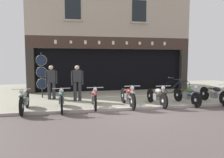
{
  "coord_description": "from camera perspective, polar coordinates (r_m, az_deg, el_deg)",
  "views": [
    {
      "loc": [
        -2.51,
        -7.53,
        1.9
      ],
      "look_at": [
        -0.53,
        2.57,
        0.98
      ],
      "focal_mm": 33.61,
      "sensor_mm": 36.0,
      "label": 1
    }
  ],
  "objects": [
    {
      "name": "ground",
      "position": [
        7.27,
        9.69,
        -10.41
      ],
      "size": [
        22.03,
        22.0,
        0.18
      ],
      "color": "gray"
    },
    {
      "name": "shop_facade",
      "position": [
        14.73,
        -1.3,
        4.63
      ],
      "size": [
        10.33,
        4.42,
        6.65
      ],
      "color": "black",
      "rests_on": "ground"
    },
    {
      "name": "motorcycle_far_left",
      "position": [
        8.44,
        -22.73,
        -5.28
      ],
      "size": [
        0.62,
        2.0,
        0.93
      ],
      "rotation": [
        0.0,
        0.0,
        3.2
      ],
      "color": "black",
      "rests_on": "ground"
    },
    {
      "name": "motorcycle_left",
      "position": [
        8.27,
        -13.59,
        -5.24
      ],
      "size": [
        0.62,
        2.08,
        0.93
      ],
      "rotation": [
        0.0,
        0.0,
        3.19
      ],
      "color": "black",
      "rests_on": "ground"
    },
    {
      "name": "motorcycle_center_left",
      "position": [
        8.46,
        -4.89,
        -5.01
      ],
      "size": [
        0.62,
        1.93,
        0.91
      ],
      "rotation": [
        0.0,
        0.0,
        3.1
      ],
      "color": "black",
      "rests_on": "ground"
    },
    {
      "name": "motorcycle_center",
      "position": [
        8.69,
        4.34,
        -4.61
      ],
      "size": [
        0.62,
        2.04,
        0.93
      ],
      "rotation": [
        0.0,
        0.0,
        3.15
      ],
      "color": "black",
      "rests_on": "ground"
    },
    {
      "name": "motorcycle_center_right",
      "position": [
        9.05,
        12.11,
        -4.42
      ],
      "size": [
        0.62,
        1.94,
        0.9
      ],
      "rotation": [
        0.0,
        0.0,
        3.17
      ],
      "color": "black",
      "rests_on": "ground"
    },
    {
      "name": "motorcycle_right",
      "position": [
        9.6,
        19.71,
        -4.08
      ],
      "size": [
        0.62,
        1.93,
        0.9
      ],
      "rotation": [
        0.0,
        0.0,
        3.21
      ],
      "color": "black",
      "rests_on": "ground"
    },
    {
      "name": "motorcycle_far_right",
      "position": [
        10.33,
        26.07,
        -3.61
      ],
      "size": [
        0.62,
        2.05,
        0.92
      ],
      "rotation": [
        0.0,
        0.0,
        3.12
      ],
      "color": "black",
      "rests_on": "ground"
    },
    {
      "name": "salesman_left",
      "position": [
        10.58,
        -16.18,
        -0.41
      ],
      "size": [
        0.56,
        0.27,
        1.65
      ],
      "rotation": [
        0.0,
        0.0,
        3.25
      ],
      "color": "#2D2D33",
      "rests_on": "ground"
    },
    {
      "name": "shopkeeper_center",
      "position": [
        9.92,
        -9.42,
        -0.59
      ],
      "size": [
        0.56,
        0.25,
        1.66
      ],
      "rotation": [
        0.0,
        0.0,
        3.17
      ],
      "color": "#2D2D33",
      "rests_on": "ground"
    },
    {
      "name": "tyre_sign_pole",
      "position": [
        11.17,
        -18.58,
        1.69
      ],
      "size": [
        0.54,
        0.06,
        2.29
      ],
      "color": "#232328",
      "rests_on": "ground"
    },
    {
      "name": "advert_board_near",
      "position": [
        13.76,
        8.98,
        4.25
      ],
      "size": [
        0.79,
        0.03,
        0.89
      ],
      "color": "beige"
    },
    {
      "name": "leaning_bicycle",
      "position": [
        12.92,
        17.56,
        -1.88
      ],
      "size": [
        1.76,
        0.51,
        0.94
      ],
      "rotation": [
        0.0,
        0.0,
        1.74
      ],
      "color": "black",
      "rests_on": "ground"
    }
  ]
}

